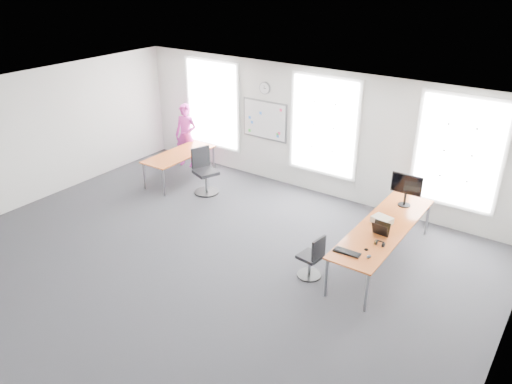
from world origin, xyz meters
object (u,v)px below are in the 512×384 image
Objects in this scene: chair_left at (205,173)px; person at (186,135)px; desk_right at (384,229)px; keyboard at (347,252)px; headphones at (379,243)px; desk_left at (179,156)px; chair_right at (312,259)px; monitor at (406,187)px.

chair_left is 0.65× the size of person.
keyboard is at bearing -97.60° from desk_right.
headphones is at bearing 52.07° from keyboard.
desk_right reaches higher than desk_left.
headphones reaches higher than chair_right.
monitor is at bearing 3.20° from desk_left.
chair_left is 2.45× the size of keyboard.
person is (-5.42, 2.71, 0.49)m from chair_right.
headphones reaches higher than desk_left.
keyboard is 0.68× the size of monitor.
keyboard is (5.55, -1.91, 0.12)m from desk_left.
desk_left is 11.53× the size of headphones.
chair_right is at bearing -38.75° from person.
desk_left is 5.74m from monitor.
headphones is (1.01, 0.47, 0.45)m from chair_right.
monitor is (0.16, 2.23, 0.39)m from keyboard.
chair_right is 0.78m from keyboard.
desk_right is at bearing -91.25° from monitor.
person is 6.27m from monitor.
desk_left is at bearing 99.35° from chair_left.
keyboard reaches higher than desk_right.
monitor is (-0.00, 1.01, 0.45)m from desk_right.
keyboard is (6.08, -2.76, -0.08)m from person.
chair_left is 6.48× the size of headphones.
headphones is at bearing -31.37° from person.
person is at bearing 173.75° from monitor.
chair_right is 6.08m from person.
monitor is at bearing 90.10° from desk_right.
person reaches higher than chair_left.
chair_left reaches higher than chair_right.
chair_left reaches higher than desk_left.
headphones reaches higher than desk_right.
keyboard is at bearing 92.82° from chair_right.
chair_left is (0.99, -0.20, -0.17)m from desk_left.
desk_right is 4.76m from chair_left.
chair_left is at bearing -175.13° from monitor.
person is (-6.25, 1.55, 0.14)m from desk_right.
headphones is (5.90, -1.38, 0.15)m from desk_left.
monitor is at bearing -63.26° from chair_left.
chair_right reaches higher than desk_left.
chair_left is 4.88m from keyboard.
person is 10.01× the size of headphones.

